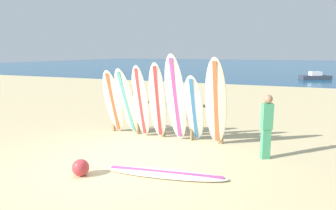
{
  "coord_description": "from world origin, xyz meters",
  "views": [
    {
      "loc": [
        3.59,
        -5.24,
        2.43
      ],
      "look_at": [
        0.14,
        2.86,
        0.89
      ],
      "focal_mm": 32.41,
      "sensor_mm": 36.0,
      "label": 1
    }
  ],
  "objects_px": {
    "surfboard_leaning_center_left": "(141,102)",
    "beachgoer_standing": "(267,124)",
    "surfboard_leaning_center": "(158,102)",
    "small_boat_offshore": "(315,77)",
    "surfboard_leaning_far_left": "(113,102)",
    "surfboard_leaning_left": "(127,102)",
    "surfboard_leaning_right": "(194,109)",
    "surfboard_rack": "(164,113)",
    "surfboard_leaning_far_right": "(216,103)",
    "surfboard_lying_on_sand": "(165,173)",
    "surfboard_leaning_center_right": "(176,99)",
    "beach_ball": "(81,168)"
  },
  "relations": [
    {
      "from": "surfboard_leaning_far_right",
      "to": "beach_ball",
      "type": "xyz_separation_m",
      "value": [
        -2.0,
        -2.85,
        -1.0
      ]
    },
    {
      "from": "beach_ball",
      "to": "surfboard_lying_on_sand",
      "type": "bearing_deg",
      "value": 24.09
    },
    {
      "from": "surfboard_leaning_left",
      "to": "surfboard_leaning_center",
      "type": "relative_size",
      "value": 0.92
    },
    {
      "from": "surfboard_lying_on_sand",
      "to": "surfboard_rack",
      "type": "bearing_deg",
      "value": 114.29
    },
    {
      "from": "surfboard_leaning_center_left",
      "to": "surfboard_lying_on_sand",
      "type": "height_order",
      "value": "surfboard_leaning_center_left"
    },
    {
      "from": "surfboard_leaning_far_left",
      "to": "beachgoer_standing",
      "type": "xyz_separation_m",
      "value": [
        4.41,
        -0.47,
        -0.15
      ]
    },
    {
      "from": "surfboard_rack",
      "to": "beach_ball",
      "type": "height_order",
      "value": "surfboard_rack"
    },
    {
      "from": "surfboard_rack",
      "to": "surfboard_leaning_right",
      "type": "xyz_separation_m",
      "value": [
        1.0,
        -0.3,
        0.23
      ]
    },
    {
      "from": "beachgoer_standing",
      "to": "surfboard_leaning_center",
      "type": "bearing_deg",
      "value": 172.57
    },
    {
      "from": "surfboard_leaning_left",
      "to": "small_boat_offshore",
      "type": "relative_size",
      "value": 0.71
    },
    {
      "from": "surfboard_lying_on_sand",
      "to": "beach_ball",
      "type": "bearing_deg",
      "value": -155.91
    },
    {
      "from": "surfboard_leaning_left",
      "to": "beachgoer_standing",
      "type": "relative_size",
      "value": 1.34
    },
    {
      "from": "surfboard_rack",
      "to": "surfboard_leaning_far_right",
      "type": "bearing_deg",
      "value": -13.19
    },
    {
      "from": "surfboard_leaning_center",
      "to": "surfboard_leaning_center_right",
      "type": "height_order",
      "value": "surfboard_leaning_center_right"
    },
    {
      "from": "surfboard_leaning_center_left",
      "to": "surfboard_leaning_right",
      "type": "xyz_separation_m",
      "value": [
        1.58,
        0.02,
        -0.1
      ]
    },
    {
      "from": "surfboard_leaning_far_left",
      "to": "surfboard_leaning_center_right",
      "type": "bearing_deg",
      "value": -4.42
    },
    {
      "from": "surfboard_leaning_far_left",
      "to": "beach_ball",
      "type": "relative_size",
      "value": 5.76
    },
    {
      "from": "small_boat_offshore",
      "to": "beach_ball",
      "type": "bearing_deg",
      "value": -101.71
    },
    {
      "from": "surfboard_leaning_center",
      "to": "surfboard_lying_on_sand",
      "type": "distance_m",
      "value": 2.67
    },
    {
      "from": "beachgoer_standing",
      "to": "surfboard_lying_on_sand",
      "type": "bearing_deg",
      "value": -134.32
    },
    {
      "from": "surfboard_leaning_center_left",
      "to": "beachgoer_standing",
      "type": "relative_size",
      "value": 1.4
    },
    {
      "from": "small_boat_offshore",
      "to": "surfboard_leaning_far_left",
      "type": "bearing_deg",
      "value": -105.79
    },
    {
      "from": "surfboard_rack",
      "to": "surfboard_leaning_far_left",
      "type": "xyz_separation_m",
      "value": [
        -1.52,
        -0.28,
        0.26
      ]
    },
    {
      "from": "surfboard_leaning_far_left",
      "to": "surfboard_leaning_left",
      "type": "distance_m",
      "value": 0.46
    },
    {
      "from": "surfboard_leaning_far_left",
      "to": "surfboard_leaning_center",
      "type": "xyz_separation_m",
      "value": [
        1.5,
        -0.09,
        0.12
      ]
    },
    {
      "from": "surfboard_leaning_left",
      "to": "surfboard_leaning_far_right",
      "type": "relative_size",
      "value": 0.86
    },
    {
      "from": "surfboard_leaning_far_left",
      "to": "surfboard_leaning_center",
      "type": "distance_m",
      "value": 1.51
    },
    {
      "from": "surfboard_leaning_right",
      "to": "beach_ball",
      "type": "distance_m",
      "value": 3.33
    },
    {
      "from": "surfboard_leaning_left",
      "to": "surfboard_leaning_center_right",
      "type": "xyz_separation_m",
      "value": [
        1.61,
        -0.17,
        0.2
      ]
    },
    {
      "from": "surfboard_leaning_right",
      "to": "small_boat_offshore",
      "type": "xyz_separation_m",
      "value": [
        3.98,
        23.0,
        -0.69
      ]
    },
    {
      "from": "surfboard_leaning_center_left",
      "to": "surfboard_rack",
      "type": "bearing_deg",
      "value": 29.09
    },
    {
      "from": "surfboard_leaning_far_left",
      "to": "surfboard_leaning_center_left",
      "type": "xyz_separation_m",
      "value": [
        0.94,
        -0.04,
        0.07
      ]
    },
    {
      "from": "surfboard_leaning_center_left",
      "to": "surfboard_leaning_center",
      "type": "bearing_deg",
      "value": -5.45
    },
    {
      "from": "surfboard_leaning_center",
      "to": "surfboard_lying_on_sand",
      "type": "height_order",
      "value": "surfboard_leaning_center"
    },
    {
      "from": "surfboard_lying_on_sand",
      "to": "beachgoer_standing",
      "type": "xyz_separation_m",
      "value": [
        1.74,
        1.78,
        0.79
      ]
    },
    {
      "from": "beach_ball",
      "to": "surfboard_leaning_center_left",
      "type": "bearing_deg",
      "value": 93.61
    },
    {
      "from": "surfboard_leaning_left",
      "to": "surfboard_leaning_right",
      "type": "relative_size",
      "value": 1.06
    },
    {
      "from": "surfboard_leaning_left",
      "to": "beach_ball",
      "type": "height_order",
      "value": "surfboard_leaning_left"
    },
    {
      "from": "surfboard_leaning_far_left",
      "to": "small_boat_offshore",
      "type": "distance_m",
      "value": 23.89
    },
    {
      "from": "surfboard_leaning_right",
      "to": "small_boat_offshore",
      "type": "bearing_deg",
      "value": 80.19
    },
    {
      "from": "surfboard_leaning_center",
      "to": "beachgoer_standing",
      "type": "relative_size",
      "value": 1.46
    },
    {
      "from": "surfboard_leaning_center",
      "to": "small_boat_offshore",
      "type": "height_order",
      "value": "surfboard_leaning_center"
    },
    {
      "from": "surfboard_leaning_center_left",
      "to": "surfboard_leaning_center",
      "type": "xyz_separation_m",
      "value": [
        0.56,
        -0.05,
        0.04
      ]
    },
    {
      "from": "surfboard_rack",
      "to": "small_boat_offshore",
      "type": "distance_m",
      "value": 23.24
    },
    {
      "from": "surfboard_leaning_right",
      "to": "surfboard_leaning_center_left",
      "type": "bearing_deg",
      "value": -179.44
    },
    {
      "from": "surfboard_leaning_center",
      "to": "small_boat_offshore",
      "type": "distance_m",
      "value": 23.62
    },
    {
      "from": "surfboard_leaning_center_right",
      "to": "surfboard_leaning_far_right",
      "type": "xyz_separation_m",
      "value": [
        1.07,
        0.06,
        -0.04
      ]
    },
    {
      "from": "surfboard_leaning_center_left",
      "to": "surfboard_lying_on_sand",
      "type": "bearing_deg",
      "value": -52.19
    },
    {
      "from": "surfboard_leaning_far_right",
      "to": "surfboard_lying_on_sand",
      "type": "bearing_deg",
      "value": -102.09
    },
    {
      "from": "surfboard_rack",
      "to": "surfboard_lying_on_sand",
      "type": "height_order",
      "value": "surfboard_rack"
    }
  ]
}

